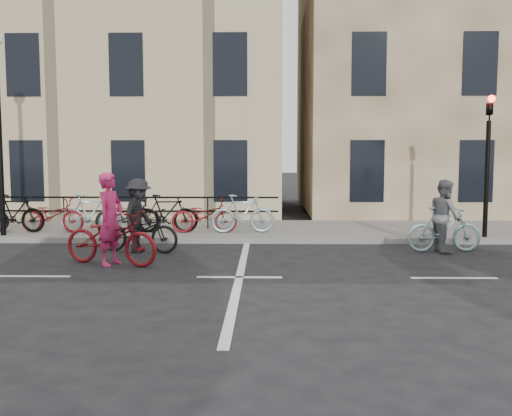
{
  "coord_description": "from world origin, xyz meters",
  "views": [
    {
      "loc": [
        0.51,
        -10.49,
        2.31
      ],
      "look_at": [
        0.27,
        2.19,
        1.1
      ],
      "focal_mm": 40.0,
      "sensor_mm": 36.0,
      "label": 1
    }
  ],
  "objects_px": {
    "cyclist_pink": "(111,233)",
    "traffic_light": "(488,148)",
    "cyclist_grey": "(445,223)",
    "cyclist_dark": "(139,223)"
  },
  "relations": [
    {
      "from": "traffic_light",
      "to": "cyclist_dark",
      "type": "relative_size",
      "value": 1.9
    },
    {
      "from": "cyclist_pink",
      "to": "traffic_light",
      "type": "bearing_deg",
      "value": -51.41
    },
    {
      "from": "traffic_light",
      "to": "cyclist_pink",
      "type": "bearing_deg",
      "value": -160.5
    },
    {
      "from": "cyclist_pink",
      "to": "cyclist_dark",
      "type": "relative_size",
      "value": 1.12
    },
    {
      "from": "cyclist_pink",
      "to": "cyclist_grey",
      "type": "xyz_separation_m",
      "value": [
        7.42,
        1.69,
        0.03
      ]
    },
    {
      "from": "cyclist_pink",
      "to": "cyclist_dark",
      "type": "xyz_separation_m",
      "value": [
        0.24,
        1.52,
        0.02
      ]
    },
    {
      "from": "cyclist_pink",
      "to": "cyclist_dark",
      "type": "bearing_deg",
      "value": 10.25
    },
    {
      "from": "traffic_light",
      "to": "cyclist_pink",
      "type": "relative_size",
      "value": 1.7
    },
    {
      "from": "cyclist_pink",
      "to": "cyclist_grey",
      "type": "relative_size",
      "value": 1.26
    },
    {
      "from": "cyclist_grey",
      "to": "cyclist_dark",
      "type": "xyz_separation_m",
      "value": [
        -7.18,
        -0.17,
        -0.01
      ]
    }
  ]
}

